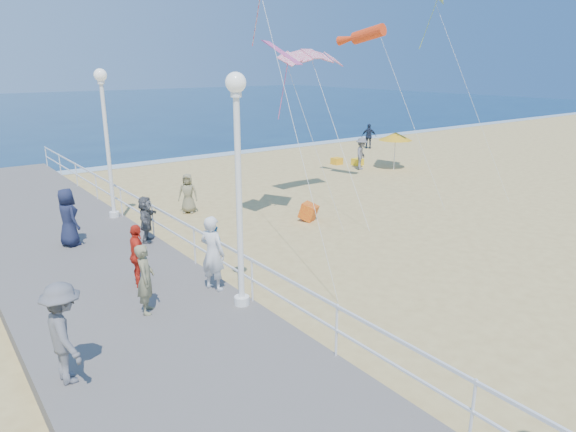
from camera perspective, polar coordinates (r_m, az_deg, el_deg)
ground at (r=15.75m, az=11.78°, el=-5.71°), size 160.00×160.00×0.00m
ocean at (r=75.58m, az=-28.58°, el=10.17°), size 160.00×90.00×0.05m
surf_line at (r=32.54m, az=-16.19°, el=5.58°), size 160.00×1.20×0.04m
boardwalk at (r=11.66m, az=-14.38°, el=-13.15°), size 5.00×44.00×0.40m
railing at (r=12.19m, az=-4.03°, el=-5.78°), size 0.05×42.00×0.55m
lamp_post_mid at (r=11.34m, az=-5.56°, el=5.22°), size 0.44×0.44×5.32m
lamp_post_far at (r=19.52m, az=-19.59°, el=9.12°), size 0.44×0.44×5.32m
woman_holding_toddler at (r=12.89m, az=-8.37°, el=-4.12°), size 0.69×0.82×1.92m
toddler_held at (r=12.99m, az=-8.16°, el=-2.69°), size 0.41×0.45×0.76m
spectator_2 at (r=10.03m, az=-23.60°, el=-11.84°), size 0.74×1.24×1.88m
spectator_3 at (r=13.54m, az=-16.39°, el=-4.26°), size 0.62×1.03×1.64m
spectator_4 at (r=17.27m, az=-23.26°, el=-0.14°), size 0.75×0.99×1.82m
spectator_5 at (r=16.86m, az=-15.49°, el=-0.33°), size 1.12×1.40×1.50m
spectator_6 at (r=12.09m, az=-15.54°, el=-6.75°), size 0.63×0.71×1.64m
beach_walker_a at (r=29.93m, az=8.17°, el=6.89°), size 1.36×1.25×1.84m
beach_walker_b at (r=37.56m, az=8.98°, el=8.75°), size 1.02×1.05×1.77m
beach_walker_c at (r=21.26m, az=-11.06°, el=2.48°), size 0.94×0.89×1.62m
box_kite at (r=19.91m, az=2.29°, el=0.30°), size 0.82×0.88×0.74m
beach_umbrella at (r=30.09m, az=11.87°, el=8.66°), size 1.90×1.90×2.14m
beach_chair_left at (r=31.30m, az=7.73°, el=5.99°), size 0.55×0.55×0.40m
beach_chair_right at (r=31.41m, az=5.44°, el=6.10°), size 0.55×0.55×0.40m
kite_parafoil at (r=22.16m, az=2.72°, el=17.55°), size 3.04×0.94×0.65m
kite_windsock at (r=24.84m, az=8.93°, el=19.34°), size 1.02×2.76×1.10m
kite_diamond_pink at (r=18.80m, az=-0.59°, el=17.69°), size 1.94×1.93×0.82m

